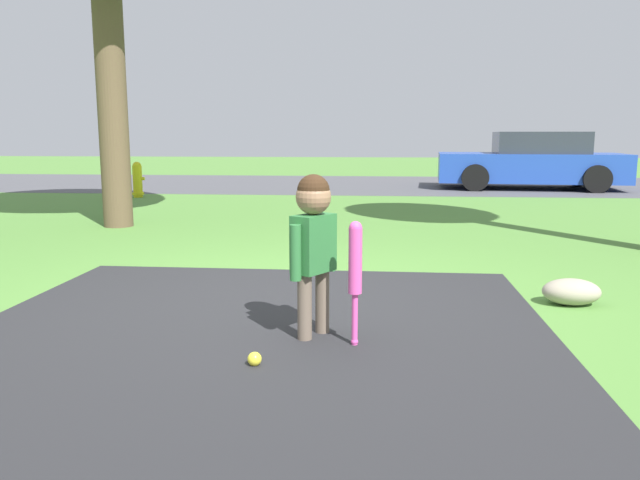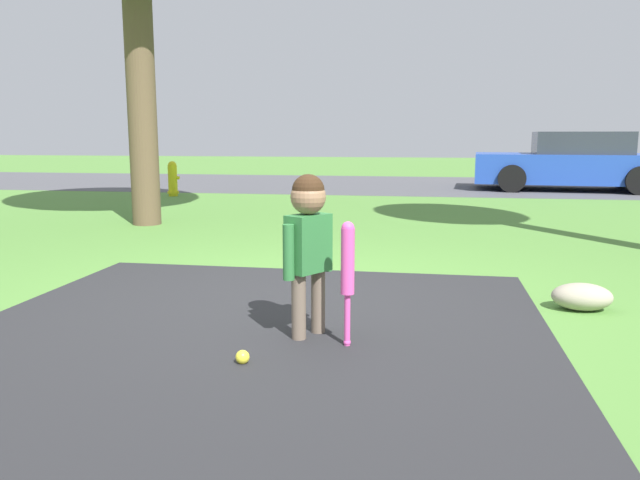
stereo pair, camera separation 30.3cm
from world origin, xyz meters
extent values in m
plane|color=#518438|center=(0.00, 0.00, 0.00)|extent=(60.00, 60.00, 0.00)
cube|color=#4C4C51|center=(0.00, 10.99, 0.00)|extent=(40.00, 6.00, 0.01)
cylinder|color=#6B5B4C|center=(0.29, -0.90, 0.20)|extent=(0.08, 0.08, 0.40)
cylinder|color=#6B5B4C|center=(0.38, -0.76, 0.20)|extent=(0.08, 0.08, 0.40)
cube|color=#2D7238|center=(0.33, -0.83, 0.57)|extent=(0.27, 0.30, 0.34)
cylinder|color=#2D7238|center=(0.25, -0.97, 0.53)|extent=(0.07, 0.07, 0.32)
cylinder|color=#2D7238|center=(0.42, -0.69, 0.53)|extent=(0.07, 0.07, 0.32)
sphere|color=#997051|center=(0.33, -0.83, 0.84)|extent=(0.21, 0.21, 0.21)
sphere|color=#382314|center=(0.33, -0.83, 0.88)|extent=(0.19, 0.19, 0.19)
sphere|color=#E54CA5|center=(0.59, -0.97, 0.02)|extent=(0.04, 0.04, 0.04)
cylinder|color=#E54CA5|center=(0.59, -0.97, 0.15)|extent=(0.03, 0.03, 0.31)
cylinder|color=#E54CA5|center=(0.59, -0.97, 0.50)|extent=(0.08, 0.08, 0.38)
sphere|color=#E54CA5|center=(0.59, -0.97, 0.68)|extent=(0.07, 0.07, 0.07)
sphere|color=yellow|center=(0.08, -1.35, 0.04)|extent=(0.07, 0.07, 0.07)
cylinder|color=yellow|center=(-3.96, 7.29, 0.30)|extent=(0.18, 0.18, 0.60)
sphere|color=yellow|center=(-3.96, 7.29, 0.60)|extent=(0.17, 0.17, 0.17)
cylinder|color=yellow|center=(-3.96, 7.29, 0.07)|extent=(0.22, 0.22, 0.05)
cylinder|color=yellow|center=(-3.86, 7.29, 0.36)|extent=(0.08, 0.06, 0.06)
cube|color=#2347AD|center=(4.06, 10.06, 0.48)|extent=(4.12, 2.06, 0.63)
cube|color=#2D333D|center=(4.25, 10.04, 1.03)|extent=(2.03, 1.69, 0.47)
cylinder|color=black|center=(2.75, 9.26, 0.29)|extent=(0.59, 0.22, 0.58)
cylinder|color=black|center=(2.89, 11.04, 0.29)|extent=(0.59, 0.22, 0.58)
cylinder|color=black|center=(5.22, 9.08, 0.29)|extent=(0.59, 0.22, 0.58)
cylinder|color=black|center=(5.36, 10.85, 0.29)|extent=(0.59, 0.22, 0.58)
cylinder|color=brown|center=(-2.72, 3.48, 1.89)|extent=(0.38, 0.38, 3.79)
ellipsoid|color=#9E937F|center=(2.08, 0.05, 0.09)|extent=(0.41, 0.28, 0.19)
camera|label=1|loc=(0.71, -4.41, 1.19)|focal=35.00mm
camera|label=2|loc=(1.02, -4.37, 1.19)|focal=35.00mm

